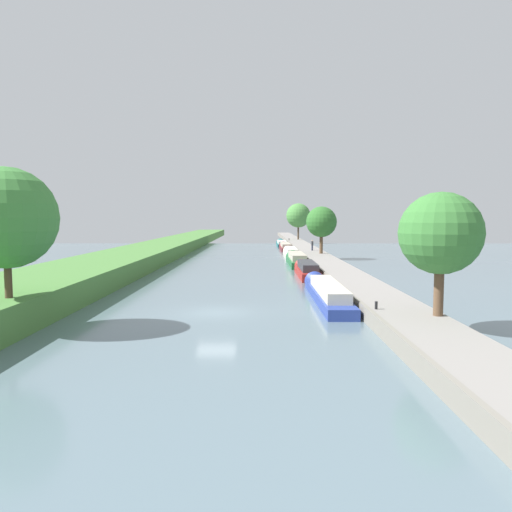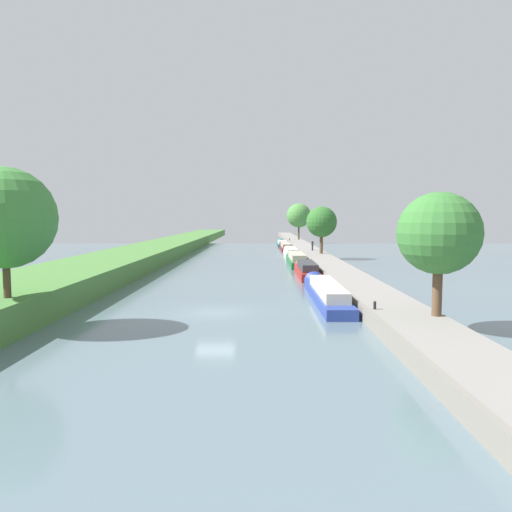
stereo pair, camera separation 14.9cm
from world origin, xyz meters
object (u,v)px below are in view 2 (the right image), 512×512
narrowboat_blue (325,292)px  person_walking (312,245)px  narrowboat_maroon (285,247)px  mooring_bollard_far (290,239)px  narrowboat_cream (291,252)px  narrowboat_green (296,259)px  narrowboat_teal (282,243)px  narrowboat_red (306,270)px  mooring_bollard_near (375,305)px

narrowboat_blue → person_walking: bearing=85.2°
narrowboat_maroon → mooring_bollard_far: (1.83, 17.54, 0.58)m
person_walking → narrowboat_blue: bearing=-94.8°
narrowboat_blue → narrowboat_cream: 39.90m
narrowboat_blue → narrowboat_green: narrowboat_green is taller
narrowboat_green → person_walking: size_ratio=8.07×
narrowboat_cream → narrowboat_teal: size_ratio=1.20×
narrowboat_blue → person_walking: person_walking is taller
narrowboat_blue → narrowboat_teal: (-0.20, 66.91, -0.14)m
narrowboat_teal → person_walking: (3.50, -27.61, 1.31)m
narrowboat_cream → mooring_bollard_far: 31.90m
narrowboat_cream → narrowboat_teal: (-0.18, 27.01, -0.11)m
narrowboat_red → mooring_bollard_far: size_ratio=24.11×
narrowboat_maroon → narrowboat_blue: bearing=-89.9°
narrowboat_maroon → mooring_bollard_near: (1.83, -62.32, 0.58)m
person_walking → mooring_bollard_far: bearing=92.8°
narrowboat_blue → narrowboat_teal: size_ratio=1.32×
person_walking → mooring_bollard_near: bearing=-91.9°
narrowboat_teal → narrowboat_maroon: bearing=-89.7°
mooring_bollard_far → narrowboat_cream: bearing=-93.1°
narrowboat_blue → narrowboat_cream: bearing=90.0°
person_walking → mooring_bollard_near: person_walking is taller
narrowboat_red → narrowboat_cream: narrowboat_red is taller
narrowboat_blue → narrowboat_red: bearing=90.2°
narrowboat_red → mooring_bollard_near: bearing=-85.5°
mooring_bollard_far → narrowboat_red: bearing=-91.7°
narrowboat_green → person_walking: person_walking is taller
narrowboat_red → narrowboat_blue: bearing=-89.8°
mooring_bollard_far → narrowboat_teal: bearing=-111.5°
narrowboat_red → narrowboat_cream: (0.03, 25.56, -0.08)m
mooring_bollard_far → person_walking: bearing=-87.2°
person_walking → mooring_bollard_near: 47.44m
narrowboat_cream → narrowboat_blue: bearing=-90.0°
narrowboat_blue → mooring_bollard_far: 71.77m
narrowboat_red → narrowboat_cream: 25.56m
narrowboat_teal → person_walking: bearing=-82.8°
narrowboat_cream → person_walking: size_ratio=8.23×
narrowboat_cream → narrowboat_red: bearing=-90.1°
mooring_bollard_near → narrowboat_cream: bearing=92.1°
narrowboat_green → mooring_bollard_near: 34.65m
narrowboat_blue → person_walking: (3.31, 39.30, 1.16)m
narrowboat_blue → narrowboat_green: bearing=90.4°
narrowboat_blue → mooring_bollard_far: (1.70, 71.75, 0.52)m
mooring_bollard_near → person_walking: bearing=88.1°
narrowboat_maroon → narrowboat_teal: size_ratio=1.15×
narrowboat_maroon → mooring_bollard_far: 17.64m
narrowboat_blue → narrowboat_maroon: bearing=90.1°
narrowboat_teal → mooring_bollard_near: size_ratio=25.31×
mooring_bollard_far → narrowboat_blue: bearing=-91.4°
narrowboat_red → narrowboat_green: (-0.13, 12.15, 0.00)m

